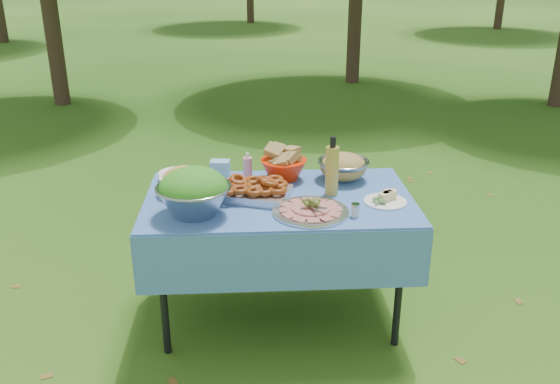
% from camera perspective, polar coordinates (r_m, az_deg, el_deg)
% --- Properties ---
extents(ground, '(80.00, 80.00, 0.00)m').
position_cam_1_polar(ground, '(3.61, -0.09, -11.72)').
color(ground, black).
rests_on(ground, ground).
extents(picnic_table, '(1.46, 0.86, 0.76)m').
position_cam_1_polar(picnic_table, '(3.41, -0.10, -6.40)').
color(picnic_table, '#83AFFC').
rests_on(picnic_table, ground).
extents(salad_bowl, '(0.39, 0.39, 0.25)m').
position_cam_1_polar(salad_bowl, '(3.01, -8.31, 0.01)').
color(salad_bowl, '#9DA1A5').
rests_on(salad_bowl, picnic_table).
extents(pasta_bowl_white, '(0.36, 0.36, 0.15)m').
position_cam_1_polar(pasta_bowl_white, '(3.32, -9.20, 1.14)').
color(pasta_bowl_white, white).
rests_on(pasta_bowl_white, picnic_table).
extents(plate_stack, '(0.25, 0.25, 0.05)m').
position_cam_1_polar(plate_stack, '(3.55, -10.02, 1.57)').
color(plate_stack, white).
rests_on(plate_stack, picnic_table).
extents(wipes_box, '(0.12, 0.09, 0.10)m').
position_cam_1_polar(wipes_box, '(3.54, -5.77, 2.23)').
color(wipes_box, '#85CDE2').
rests_on(wipes_box, picnic_table).
extents(sanitizer_bottle, '(0.07, 0.07, 0.15)m').
position_cam_1_polar(sanitizer_bottle, '(3.51, -3.14, 2.57)').
color(sanitizer_bottle, pink).
rests_on(sanitizer_bottle, picnic_table).
extents(bread_bowl, '(0.31, 0.31, 0.18)m').
position_cam_1_polar(bread_bowl, '(3.48, 0.34, 2.70)').
color(bread_bowl, red).
rests_on(bread_bowl, picnic_table).
extents(pasta_bowl_steel, '(0.32, 0.32, 0.16)m').
position_cam_1_polar(pasta_bowl_steel, '(3.50, 6.11, 2.49)').
color(pasta_bowl_steel, '#9DA1A5').
rests_on(pasta_bowl_steel, picnic_table).
extents(fried_tray, '(0.45, 0.38, 0.09)m').
position_cam_1_polar(fried_tray, '(3.23, -2.60, 0.22)').
color(fried_tray, silver).
rests_on(fried_tray, picnic_table).
extents(charcuterie_platter, '(0.42, 0.42, 0.09)m').
position_cam_1_polar(charcuterie_platter, '(3.04, 2.97, -1.23)').
color(charcuterie_platter, silver).
rests_on(charcuterie_platter, picnic_table).
extents(oil_bottle, '(0.09, 0.09, 0.33)m').
position_cam_1_polar(oil_bottle, '(3.24, 5.04, 2.51)').
color(oil_bottle, gold).
rests_on(oil_bottle, picnic_table).
extents(cheese_plate, '(0.23, 0.23, 0.06)m').
position_cam_1_polar(cheese_plate, '(3.21, 10.11, -0.49)').
color(cheese_plate, white).
rests_on(cheese_plate, picnic_table).
extents(shaker, '(0.05, 0.05, 0.07)m').
position_cam_1_polar(shaker, '(3.02, 7.26, -1.74)').
color(shaker, silver).
rests_on(shaker, picnic_table).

